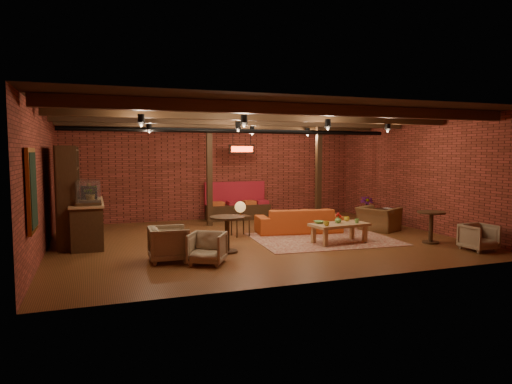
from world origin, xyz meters
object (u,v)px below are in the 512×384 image
object	(u,v)px
side_table_lamp	(240,210)
armchair_far	(479,236)
round_table_right	(431,222)
round_table_left	(227,228)
armchair_right	(379,215)
coffee_table	(339,226)
armchair_a	(169,242)
side_table_book	(385,210)
plant_tall	(367,184)
sofa	(298,220)
armchair_b	(207,247)

from	to	relation	value
side_table_lamp	armchair_far	distance (m)	5.83
round_table_right	armchair_far	world-z (taller)	round_table_right
round_table_left	armchair_right	bearing A→B (deg)	14.79
coffee_table	side_table_lamp	bearing A→B (deg)	139.54
armchair_a	side_table_book	bearing A→B (deg)	-69.99
armchair_right	plant_tall	distance (m)	1.89
sofa	round_table_left	world-z (taller)	round_table_left
coffee_table	armchair_a	bearing A→B (deg)	-173.48
round_table_left	armchair_b	distance (m)	1.14
coffee_table	sofa	bearing A→B (deg)	100.63
side_table_lamp	armchair_right	world-z (taller)	side_table_lamp
sofa	armchair_right	bearing A→B (deg)	176.87
armchair_b	armchair_right	size ratio (longest dim) A/B	0.68
side_table_lamp	armchair_a	xyz separation A→B (m)	(-2.26, -2.21, -0.31)
armchair_right	round_table_right	world-z (taller)	armchair_right
armchair_b	armchair_far	distance (m)	6.23
coffee_table	armchair_a	world-z (taller)	armchair_a
coffee_table	round_table_left	bearing A→B (deg)	-178.15
sofa	round_table_right	xyz separation A→B (m)	(2.46, -2.47, 0.18)
coffee_table	side_table_lamp	xyz separation A→B (m)	(-2.01, 1.72, 0.28)
side_table_book	plant_tall	xyz separation A→B (m)	(0.00, 1.02, 0.73)
sofa	round_table_left	bearing A→B (deg)	43.09
side_table_lamp	armchair_b	xyz separation A→B (m)	(-1.57, -2.71, -0.36)
sofa	armchair_right	world-z (taller)	armchair_right
sofa	armchair_b	bearing A→B (deg)	47.89
armchair_far	side_table_lamp	bearing A→B (deg)	139.41
armchair_far	plant_tall	xyz separation A→B (m)	(0.04, 4.65, 0.89)
armchair_b	armchair_far	xyz separation A→B (m)	(6.17, -0.85, -0.02)
side_table_book	armchair_far	distance (m)	3.63
round_table_right	sofa	bearing A→B (deg)	134.96
armchair_a	armchair_far	xyz separation A→B (m)	(6.86, -1.35, -0.06)
side_table_book	armchair_b	bearing A→B (deg)	-155.97
sofa	coffee_table	size ratio (longest dim) A/B	1.56
side_table_lamp	round_table_right	xyz separation A→B (m)	(4.16, -2.50, -0.19)
sofa	side_table_lamp	distance (m)	1.74
armchair_b	armchair_far	bearing A→B (deg)	21.34
side_table_lamp	armchair_far	bearing A→B (deg)	-37.71
armchair_a	plant_tall	distance (m)	7.70
armchair_right	side_table_book	distance (m)	0.87
armchair_right	side_table_lamp	bearing A→B (deg)	56.28
sofa	armchair_right	distance (m)	2.36
round_table_right	armchair_far	bearing A→B (deg)	-67.20
sofa	armchair_far	world-z (taller)	sofa
round_table_right	plant_tall	bearing A→B (deg)	82.27
round_table_right	plant_tall	size ratio (longest dim) A/B	0.32
sofa	round_table_right	bearing A→B (deg)	143.61
side_table_lamp	armchair_a	world-z (taller)	side_table_lamp
armchair_b	round_table_right	distance (m)	5.74
coffee_table	round_table_right	xyz separation A→B (m)	(2.15, -0.79, 0.09)
armchair_a	armchair_b	bearing A→B (deg)	-124.14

